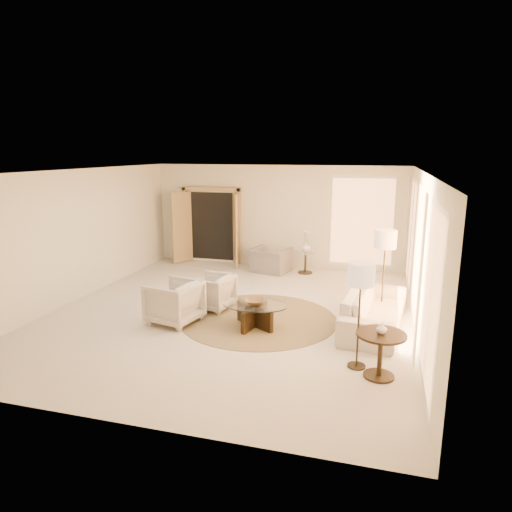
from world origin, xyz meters
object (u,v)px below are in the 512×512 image
(floor_lamp_near, at_px, (385,243))
(armchair_left, at_px, (212,290))
(bowl, at_px, (255,302))
(side_table, at_px, (305,260))
(armchair_right, at_px, (174,300))
(accent_chair, at_px, (270,256))
(end_table, at_px, (380,347))
(floor_lamp_far, at_px, (361,279))
(end_vase, at_px, (382,329))
(coffee_table, at_px, (255,313))
(side_vase, at_px, (306,247))
(sofa, at_px, (375,309))

(floor_lamp_near, bearing_deg, armchair_left, -170.97)
(armchair_left, xyz_separation_m, bowl, (1.12, -0.74, 0.10))
(side_table, bearing_deg, bowl, -93.72)
(armchair_right, height_order, accent_chair, armchair_right)
(armchair_right, xyz_separation_m, accent_chair, (0.85, 4.07, -0.01))
(armchair_left, bearing_deg, end_table, 68.54)
(accent_chair, bearing_deg, side_table, -157.98)
(end_table, bearing_deg, accent_chair, 119.04)
(armchair_left, distance_m, floor_lamp_far, 3.69)
(floor_lamp_near, xyz_separation_m, end_vase, (0.00, -2.63, -0.71))
(end_table, height_order, end_vase, end_vase)
(coffee_table, xyz_separation_m, side_vase, (0.26, 4.02, 0.42))
(armchair_right, bearing_deg, floor_lamp_near, 123.64)
(end_table, distance_m, side_vase, 5.74)
(sofa, distance_m, armchair_left, 3.24)
(end_table, bearing_deg, side_table, 110.19)
(coffee_table, bearing_deg, floor_lamp_far, -30.57)
(end_table, xyz_separation_m, side_vase, (-1.98, 5.38, 0.24))
(side_vase, bearing_deg, accent_chair, -171.38)
(floor_lamp_far, bearing_deg, coffee_table, 149.43)
(armchair_left, xyz_separation_m, armchair_right, (-0.40, -0.92, 0.05))
(side_table, relative_size, end_vase, 3.74)
(armchair_left, distance_m, end_table, 3.96)
(end_table, relative_size, side_vase, 2.94)
(bowl, bearing_deg, accent_chair, 99.79)
(accent_chair, xyz_separation_m, bowl, (0.67, -3.88, 0.06))
(sofa, xyz_separation_m, armchair_right, (-3.64, -0.77, 0.09))
(side_vase, bearing_deg, end_vase, -69.81)
(end_table, bearing_deg, coffee_table, 148.72)
(coffee_table, relative_size, end_table, 2.24)
(accent_chair, bearing_deg, end_vase, 132.43)
(sofa, height_order, accent_chair, accent_chair)
(bowl, bearing_deg, side_table, 86.28)
(accent_chair, relative_size, side_table, 1.70)
(floor_lamp_near, bearing_deg, floor_lamp_far, -97.82)
(sofa, xyz_separation_m, floor_lamp_far, (-0.21, -1.71, 1.02))
(end_vase, bearing_deg, side_table, 110.19)
(accent_chair, distance_m, bowl, 3.94)
(side_vase, bearing_deg, armchair_left, -112.73)
(coffee_table, relative_size, side_vase, 6.58)
(armchair_left, height_order, accent_chair, accent_chair)
(side_table, relative_size, bowl, 1.54)
(accent_chair, relative_size, bowl, 2.62)
(accent_chair, height_order, floor_lamp_far, floor_lamp_far)
(armchair_left, relative_size, accent_chair, 0.79)
(armchair_left, xyz_separation_m, floor_lamp_far, (3.03, -1.86, 0.98))
(armchair_left, height_order, end_vase, end_vase)
(side_vase, bearing_deg, side_table, 0.00)
(sofa, bearing_deg, armchair_left, 93.58)
(floor_lamp_near, bearing_deg, coffee_table, -150.48)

